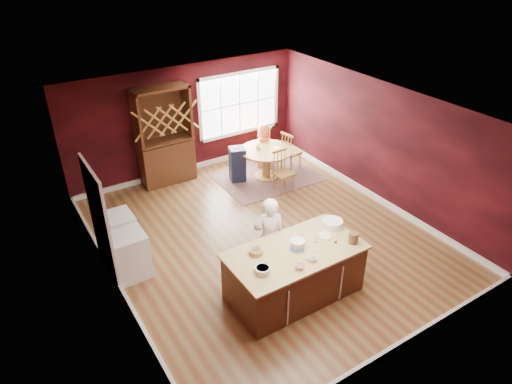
{
  "coord_description": "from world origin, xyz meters",
  "views": [
    {
      "loc": [
        -4.17,
        -6.31,
        5.45
      ],
      "look_at": [
        -0.14,
        0.06,
        1.05
      ],
      "focal_mm": 32.0,
      "sensor_mm": 36.0,
      "label": 1
    }
  ],
  "objects_px": {
    "chair_east": "(291,150)",
    "seated_woman": "(264,146)",
    "baker": "(269,237)",
    "high_chair": "(237,164)",
    "layer_cake": "(297,244)",
    "chair_north": "(261,143)",
    "hutch": "(164,136)",
    "dryer": "(119,236)",
    "kitchen_island": "(294,273)",
    "chair_south": "(284,172)",
    "washer": "(130,255)",
    "toddler": "(232,149)",
    "dining_table": "(266,158)"
  },
  "relations": [
    {
      "from": "chair_south",
      "to": "washer",
      "type": "height_order",
      "value": "chair_south"
    },
    {
      "from": "layer_cake",
      "to": "dryer",
      "type": "xyz_separation_m",
      "value": [
        -2.23,
        2.55,
        -0.54
      ]
    },
    {
      "from": "hutch",
      "to": "washer",
      "type": "bearing_deg",
      "value": -123.47
    },
    {
      "from": "dining_table",
      "to": "chair_north",
      "type": "height_order",
      "value": "chair_north"
    },
    {
      "from": "layer_cake",
      "to": "high_chair",
      "type": "distance_m",
      "value": 4.17
    },
    {
      "from": "baker",
      "to": "dryer",
      "type": "height_order",
      "value": "baker"
    },
    {
      "from": "hutch",
      "to": "baker",
      "type": "bearing_deg",
      "value": -87.69
    },
    {
      "from": "layer_cake",
      "to": "washer",
      "type": "height_order",
      "value": "layer_cake"
    },
    {
      "from": "high_chair",
      "to": "chair_north",
      "type": "bearing_deg",
      "value": 46.31
    },
    {
      "from": "kitchen_island",
      "to": "toddler",
      "type": "relative_size",
      "value": 8.67
    },
    {
      "from": "chair_east",
      "to": "seated_woman",
      "type": "height_order",
      "value": "seated_woman"
    },
    {
      "from": "chair_north",
      "to": "seated_woman",
      "type": "xyz_separation_m",
      "value": [
        -0.13,
        -0.31,
        0.08
      ]
    },
    {
      "from": "chair_north",
      "to": "toddler",
      "type": "distance_m",
      "value": 1.28
    },
    {
      "from": "chair_south",
      "to": "layer_cake",
      "type": "bearing_deg",
      "value": -123.1
    },
    {
      "from": "layer_cake",
      "to": "seated_woman",
      "type": "bearing_deg",
      "value": 63.5
    },
    {
      "from": "high_chair",
      "to": "baker",
      "type": "bearing_deg",
      "value": -94.24
    },
    {
      "from": "chair_south",
      "to": "washer",
      "type": "relative_size",
      "value": 1.17
    },
    {
      "from": "layer_cake",
      "to": "chair_north",
      "type": "height_order",
      "value": "layer_cake"
    },
    {
      "from": "chair_south",
      "to": "seated_woman",
      "type": "xyz_separation_m",
      "value": [
        0.3,
        1.33,
        0.08
      ]
    },
    {
      "from": "baker",
      "to": "toddler",
      "type": "height_order",
      "value": "baker"
    },
    {
      "from": "baker",
      "to": "seated_woman",
      "type": "relative_size",
      "value": 1.31
    },
    {
      "from": "baker",
      "to": "chair_south",
      "type": "bearing_deg",
      "value": -112.84
    },
    {
      "from": "chair_north",
      "to": "hutch",
      "type": "height_order",
      "value": "hutch"
    },
    {
      "from": "chair_south",
      "to": "dryer",
      "type": "distance_m",
      "value": 4.06
    },
    {
      "from": "chair_south",
      "to": "washer",
      "type": "distance_m",
      "value": 4.17
    },
    {
      "from": "kitchen_island",
      "to": "layer_cake",
      "type": "bearing_deg",
      "value": 33.39
    },
    {
      "from": "layer_cake",
      "to": "washer",
      "type": "distance_m",
      "value": 2.98
    },
    {
      "from": "chair_east",
      "to": "high_chair",
      "type": "distance_m",
      "value": 1.5
    },
    {
      "from": "baker",
      "to": "chair_north",
      "type": "bearing_deg",
      "value": -103.49
    },
    {
      "from": "baker",
      "to": "seated_woman",
      "type": "distance_m",
      "value": 4.23
    },
    {
      "from": "kitchen_island",
      "to": "dining_table",
      "type": "distance_m",
      "value": 4.24
    },
    {
      "from": "layer_cake",
      "to": "chair_north",
      "type": "xyz_separation_m",
      "value": [
        2.25,
        4.57,
        -0.48
      ]
    },
    {
      "from": "chair_south",
      "to": "chair_east",
      "type": "bearing_deg",
      "value": 44.17
    },
    {
      "from": "chair_east",
      "to": "chair_north",
      "type": "bearing_deg",
      "value": 17.31
    },
    {
      "from": "dining_table",
      "to": "washer",
      "type": "distance_m",
      "value": 4.47
    },
    {
      "from": "layer_cake",
      "to": "hutch",
      "type": "height_order",
      "value": "hutch"
    },
    {
      "from": "layer_cake",
      "to": "toddler",
      "type": "xyz_separation_m",
      "value": [
        1.11,
        4.08,
        -0.18
      ]
    },
    {
      "from": "chair_east",
      "to": "hutch",
      "type": "distance_m",
      "value": 3.2
    },
    {
      "from": "chair_south",
      "to": "chair_north",
      "type": "bearing_deg",
      "value": 74.13
    },
    {
      "from": "seated_woman",
      "to": "toddler",
      "type": "distance_m",
      "value": 1.05
    },
    {
      "from": "washer",
      "to": "dryer",
      "type": "height_order",
      "value": "dryer"
    },
    {
      "from": "layer_cake",
      "to": "chair_east",
      "type": "height_order",
      "value": "layer_cake"
    },
    {
      "from": "chair_east",
      "to": "washer",
      "type": "bearing_deg",
      "value": 100.57
    },
    {
      "from": "chair_south",
      "to": "dryer",
      "type": "relative_size",
      "value": 1.14
    },
    {
      "from": "dryer",
      "to": "kitchen_island",
      "type": "bearing_deg",
      "value": -50.31
    },
    {
      "from": "kitchen_island",
      "to": "toddler",
      "type": "height_order",
      "value": "toddler"
    },
    {
      "from": "baker",
      "to": "chair_south",
      "type": "xyz_separation_m",
      "value": [
        1.93,
        2.26,
        -0.27
      ]
    },
    {
      "from": "kitchen_island",
      "to": "chair_east",
      "type": "bearing_deg",
      "value": 54.47
    },
    {
      "from": "chair_south",
      "to": "dryer",
      "type": "xyz_separation_m",
      "value": [
        -4.04,
        -0.38,
        -0.06
      ]
    },
    {
      "from": "hutch",
      "to": "chair_north",
      "type": "bearing_deg",
      "value": -6.32
    }
  ]
}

